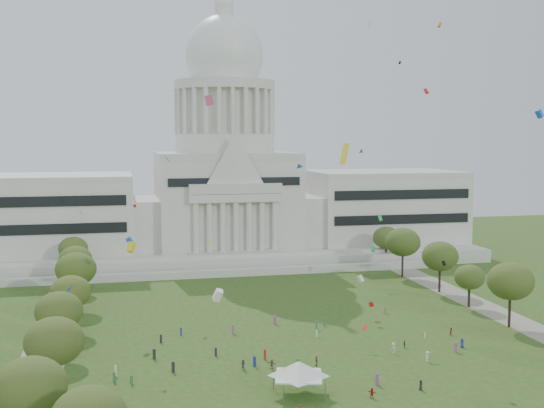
{
  "coord_description": "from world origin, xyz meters",
  "views": [
    {
      "loc": [
        -34.42,
        -106.23,
        38.97
      ],
      "look_at": [
        0.0,
        45.0,
        24.0
      ],
      "focal_mm": 45.0,
      "sensor_mm": 36.0,
      "label": 1
    }
  ],
  "objects": [
    {
      "name": "row_tree_r_6",
      "position": [
        45.96,
        88.13,
        8.51
      ],
      "size": [
        8.42,
        8.42,
        11.97
      ],
      "color": "black",
      "rests_on": "ground"
    },
    {
      "name": "row_tree_l_1",
      "position": [
        -44.07,
        -2.96,
        8.95
      ],
      "size": [
        8.86,
        8.86,
        12.59
      ],
      "color": "black",
      "rests_on": "ground"
    },
    {
      "name": "person_11",
      "position": [
        2.32,
        -12.73,
        0.76
      ],
      "size": [
        1.41,
        1.38,
        1.52
      ],
      "primitive_type": "imported",
      "rotation": [
        0.0,
        0.0,
        2.38
      ],
      "color": "#B21E1E",
      "rests_on": "ground"
    },
    {
      "name": "person_2",
      "position": [
        29.67,
        14.67,
        0.79
      ],
      "size": [
        0.9,
        0.76,
        1.58
      ],
      "primitive_type": "imported",
      "rotation": [
        0.0,
        0.0,
        0.44
      ],
      "color": "#B21E1E",
      "rests_on": "ground"
    },
    {
      "name": "person_8",
      "position": [
        -14.38,
        3.95,
        0.87
      ],
      "size": [
        0.99,
        0.91,
        1.74
      ],
      "primitive_type": "imported",
      "rotation": [
        0.0,
        0.0,
        2.54
      ],
      "color": "#4C4C51",
      "rests_on": "ground"
    },
    {
      "name": "person_3",
      "position": [
        13.91,
        6.57,
        0.98
      ],
      "size": [
        0.87,
        1.36,
        1.95
      ],
      "primitive_type": "imported",
      "rotation": [
        0.0,
        0.0,
        4.89
      ],
      "color": "silver",
      "rests_on": "ground"
    },
    {
      "name": "row_tree_l_0",
      "position": [
        -45.26,
        -21.68,
        8.95
      ],
      "size": [
        8.85,
        8.85,
        12.59
      ],
      "color": "black",
      "rests_on": "ground"
    },
    {
      "name": "ground",
      "position": [
        0.0,
        0.0,
        0.0
      ],
      "size": [
        400.0,
        400.0,
        0.0
      ],
      "primitive_type": "plane",
      "color": "#2E4C17",
      "rests_on": "ground"
    },
    {
      "name": "row_tree_l_6",
      "position": [
        -46.87,
        89.14,
        8.27
      ],
      "size": [
        8.19,
        8.19,
        11.64
      ],
      "color": "black",
      "rests_on": "ground"
    },
    {
      "name": "row_tree_l_3",
      "position": [
        -44.09,
        33.92,
        8.21
      ],
      "size": [
        8.12,
        8.12,
        11.55
      ],
      "color": "black",
      "rests_on": "ground"
    },
    {
      "name": "row_tree_r_2",
      "position": [
        44.17,
        17.44,
        9.66
      ],
      "size": [
        9.55,
        9.55,
        13.58
      ],
      "color": "black",
      "rests_on": "ground"
    },
    {
      "name": "row_tree_l_2",
      "position": [
        -45.04,
        17.3,
        8.51
      ],
      "size": [
        8.42,
        8.42,
        11.97
      ],
      "color": "black",
      "rests_on": "ground"
    },
    {
      "name": "person_4",
      "position": [
        -1.71,
        3.01,
        0.89
      ],
      "size": [
        0.61,
        1.07,
        1.79
      ],
      "primitive_type": "imported",
      "rotation": [
        0.0,
        0.0,
        4.75
      ],
      "color": "olive",
      "rests_on": "ground"
    },
    {
      "name": "path_left",
      "position": [
        -48.0,
        30.0,
        0.02
      ],
      "size": [
        8.0,
        160.0,
        0.04
      ],
      "primitive_type": "cube",
      "color": "gray",
      "rests_on": "ground"
    },
    {
      "name": "row_tree_l_5",
      "position": [
        -45.22,
        71.01,
        8.42
      ],
      "size": [
        8.33,
        8.33,
        11.85
      ],
      "color": "black",
      "rests_on": "ground"
    },
    {
      "name": "person_9",
      "position": [
        17.88,
        0.83,
        0.94
      ],
      "size": [
        1.31,
        1.28,
        1.88
      ],
      "primitive_type": "imported",
      "rotation": [
        0.0,
        0.0,
        0.75
      ],
      "color": "silver",
      "rests_on": "ground"
    },
    {
      "name": "path_right",
      "position": [
        48.0,
        30.0,
        0.02
      ],
      "size": [
        8.0,
        160.0,
        0.04
      ],
      "primitive_type": "cube",
      "color": "gray",
      "rests_on": "ground"
    },
    {
      "name": "person_6",
      "position": [
        10.88,
        -11.39,
        0.81
      ],
      "size": [
        0.58,
        0.83,
        1.63
      ],
      "primitive_type": "imported",
      "rotation": [
        0.0,
        0.0,
        1.49
      ],
      "color": "#26262B",
      "rests_on": "ground"
    },
    {
      "name": "row_tree_r_4",
      "position": [
        44.76,
        50.04,
        9.29
      ],
      "size": [
        9.19,
        9.19,
        13.06
      ],
      "color": "black",
      "rests_on": "ground"
    },
    {
      "name": "person_10",
      "position": [
        17.17,
        8.99,
        0.73
      ],
      "size": [
        0.51,
        0.88,
        1.46
      ],
      "primitive_type": "imported",
      "rotation": [
        0.0,
        0.0,
        1.52
      ],
      "color": "#4C4C51",
      "rests_on": "ground"
    },
    {
      "name": "distant_crowd",
      "position": [
        -12.8,
        13.48,
        0.85
      ],
      "size": [
        67.77,
        41.79,
        1.87
      ],
      "color": "#33723F",
      "rests_on": "ground"
    },
    {
      "name": "row_tree_l_4",
      "position": [
        -44.08,
        52.42,
        9.39
      ],
      "size": [
        9.29,
        9.29,
        13.21
      ],
      "color": "black",
      "rests_on": "ground"
    },
    {
      "name": "kite_swarm",
      "position": [
        -0.88,
        8.67,
        28.68
      ],
      "size": [
        79.59,
        98.4,
        66.16
      ],
      "color": "black",
      "rests_on": "ground"
    },
    {
      "name": "event_tent",
      "position": [
        -8.16,
        -9.16,
        4.19
      ],
      "size": [
        11.86,
        11.86,
        5.4
      ],
      "color": "#4C4C4C",
      "rests_on": "ground"
    },
    {
      "name": "row_tree_r_5",
      "position": [
        43.49,
        70.19,
        9.93
      ],
      "size": [
        9.82,
        9.82,
        13.96
      ],
      "color": "black",
      "rests_on": "ground"
    },
    {
      "name": "person_5",
      "position": [
        -9.5,
        3.29,
        0.85
      ],
      "size": [
        1.52,
        1.58,
        1.7
      ],
      "primitive_type": "imported",
      "rotation": [
        0.0,
        0.0,
        2.32
      ],
      "color": "olive",
      "rests_on": "ground"
    },
    {
      "name": "capitol",
      "position": [
        0.0,
        113.59,
        22.3
      ],
      "size": [
        160.0,
        64.5,
        91.3
      ],
      "color": "beige",
      "rests_on": "ground"
    },
    {
      "name": "row_tree_r_3",
      "position": [
        44.4,
        34.48,
        7.08
      ],
      "size": [
        7.01,
        7.01,
        9.98
      ],
      "color": "black",
      "rests_on": "ground"
    },
    {
      "name": "person_0",
      "position": [
        27.81,
        6.91,
        0.86
      ],
      "size": [
        0.99,
        0.98,
        1.73
      ],
      "primitive_type": "imported",
      "rotation": [
        0.0,
        0.0,
        5.53
      ],
      "color": "navy",
      "rests_on": "ground"
    }
  ]
}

